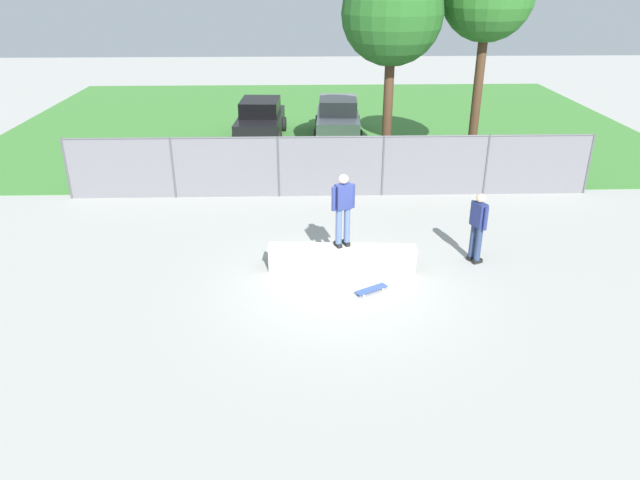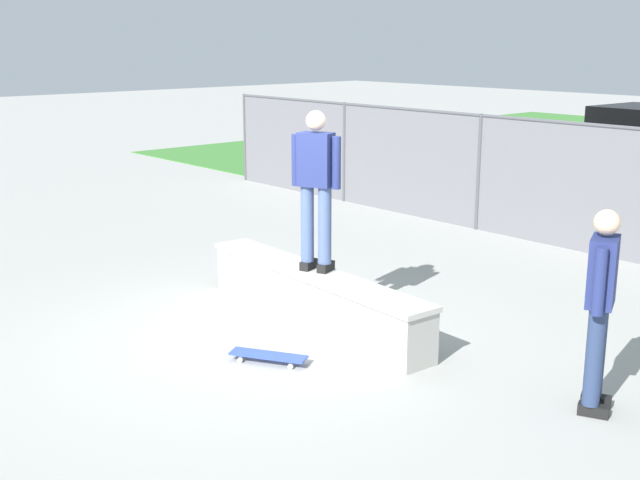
{
  "view_description": "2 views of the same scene",
  "coord_description": "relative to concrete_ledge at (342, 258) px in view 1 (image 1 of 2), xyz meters",
  "views": [
    {
      "loc": [
        -0.89,
        -12.04,
        6.72
      ],
      "look_at": [
        -0.51,
        0.59,
        0.9
      ],
      "focal_mm": 33.04,
      "sensor_mm": 36.0,
      "label": 1
    },
    {
      "loc": [
        6.76,
        -5.04,
        3.2
      ],
      "look_at": [
        0.07,
        0.87,
        0.98
      ],
      "focal_mm": 45.46,
      "sensor_mm": 36.0,
      "label": 2
    }
  ],
  "objects": [
    {
      "name": "ground_plane",
      "position": [
        -0.04,
        -0.81,
        -0.31
      ],
      "size": [
        80.0,
        80.0,
        0.0
      ],
      "primitive_type": "plane",
      "color": "#9E9E99"
    },
    {
      "name": "grass_strip",
      "position": [
        -0.04,
        15.52,
        -0.3
      ],
      "size": [
        28.74,
        20.0,
        0.02
      ],
      "primitive_type": "cube",
      "color": "#3D7A33",
      "rests_on": "ground"
    },
    {
      "name": "concrete_ledge",
      "position": [
        0.0,
        0.0,
        0.0
      ],
      "size": [
        3.63,
        0.71,
        0.62
      ],
      "color": "#A8A59E",
      "rests_on": "ground"
    },
    {
      "name": "skateboarder",
      "position": [
        0.01,
        0.03,
        1.32
      ],
      "size": [
        0.56,
        0.39,
        1.82
      ],
      "color": "black",
      "rests_on": "concrete_ledge"
    },
    {
      "name": "skateboard",
      "position": [
        0.6,
        -1.14,
        -0.24
      ],
      "size": [
        0.79,
        0.58,
        0.09
      ],
      "color": "#334CB2",
      "rests_on": "ground"
    },
    {
      "name": "chainlink_fence",
      "position": [
        -0.04,
        5.22,
        0.76
      ],
      "size": [
        16.81,
        0.07,
        1.98
      ],
      "color": "#4C4C51",
      "rests_on": "ground"
    },
    {
      "name": "tree_near_left",
      "position": [
        1.93,
        6.77,
        5.12
      ],
      "size": [
        3.22,
        3.22,
        7.09
      ],
      "color": "#47301E",
      "rests_on": "ground"
    },
    {
      "name": "car_black",
      "position": [
        -2.75,
        12.55,
        0.52
      ],
      "size": [
        2.18,
        4.29,
        1.66
      ],
      "color": "black",
      "rests_on": "ground"
    },
    {
      "name": "car_silver",
      "position": [
        0.63,
        12.77,
        0.52
      ],
      "size": [
        2.18,
        4.29,
        1.66
      ],
      "color": "#B7BABF",
      "rests_on": "ground"
    },
    {
      "name": "bystander",
      "position": [
        3.36,
        0.34,
        0.69
      ],
      "size": [
        0.39,
        0.56,
        1.82
      ],
      "color": "black",
      "rests_on": "ground"
    }
  ]
}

